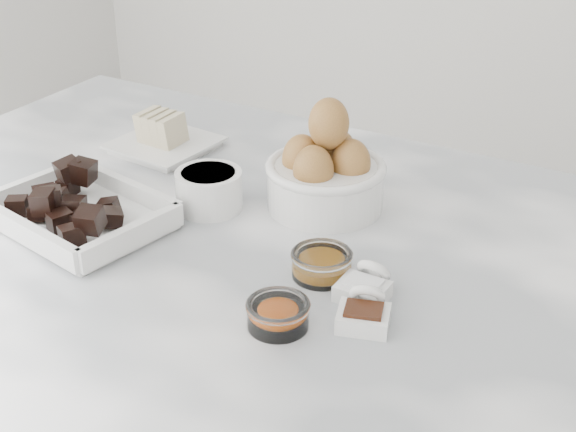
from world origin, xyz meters
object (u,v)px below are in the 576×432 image
(sugar_ramekin, at_px, (209,188))
(honey_bowl, at_px, (322,263))
(zest_bowl, at_px, (278,313))
(butter_plate, at_px, (163,138))
(egg_bowl, at_px, (326,173))
(vanilla_spoon, at_px, (364,312))
(chocolate_dish, at_px, (79,208))
(salt_spoon, at_px, (365,286))

(sugar_ramekin, bearing_deg, honey_bowl, -19.58)
(sugar_ramekin, relative_size, zest_bowl, 1.29)
(butter_plate, height_order, egg_bowl, egg_bowl)
(vanilla_spoon, bearing_deg, egg_bowl, 126.46)
(chocolate_dish, distance_m, vanilla_spoon, 0.39)
(vanilla_spoon, bearing_deg, sugar_ramekin, 155.25)
(honey_bowl, bearing_deg, zest_bowl, -86.60)
(honey_bowl, height_order, vanilla_spoon, vanilla_spoon)
(chocolate_dish, height_order, butter_plate, same)
(zest_bowl, bearing_deg, vanilla_spoon, 33.31)
(honey_bowl, distance_m, zest_bowl, 0.10)
(salt_spoon, bearing_deg, vanilla_spoon, -66.08)
(zest_bowl, bearing_deg, salt_spoon, 60.06)
(sugar_ramekin, height_order, zest_bowl, sugar_ramekin)
(zest_bowl, distance_m, vanilla_spoon, 0.09)
(zest_bowl, xyz_separation_m, salt_spoon, (0.05, 0.09, -0.00))
(sugar_ramekin, xyz_separation_m, egg_bowl, (0.13, 0.08, 0.02))
(zest_bowl, height_order, salt_spoon, salt_spoon)
(honey_bowl, relative_size, vanilla_spoon, 0.94)
(egg_bowl, distance_m, vanilla_spoon, 0.26)
(butter_plate, bearing_deg, zest_bowl, -38.36)
(butter_plate, xyz_separation_m, sugar_ramekin, (0.17, -0.12, 0.01))
(egg_bowl, xyz_separation_m, vanilla_spoon, (0.15, -0.21, -0.03))
(sugar_ramekin, xyz_separation_m, honey_bowl, (0.20, -0.07, -0.01))
(chocolate_dish, xyz_separation_m, honey_bowl, (0.31, 0.05, -0.01))
(sugar_ramekin, distance_m, vanilla_spoon, 0.31)
(egg_bowl, xyz_separation_m, salt_spoon, (0.13, -0.16, -0.03))
(egg_bowl, relative_size, salt_spoon, 2.44)
(salt_spoon, bearing_deg, egg_bowl, 129.34)
(butter_plate, height_order, zest_bowl, butter_plate)
(sugar_ramekin, bearing_deg, zest_bowl, -40.51)
(zest_bowl, bearing_deg, egg_bowl, 107.47)
(salt_spoon, bearing_deg, zest_bowl, -119.94)
(zest_bowl, distance_m, salt_spoon, 0.11)
(zest_bowl, height_order, vanilla_spoon, vanilla_spoon)
(butter_plate, relative_size, sugar_ramekin, 1.72)
(chocolate_dish, xyz_separation_m, egg_bowl, (0.24, 0.19, 0.02))
(butter_plate, relative_size, egg_bowl, 0.95)
(chocolate_dish, relative_size, butter_plate, 1.62)
(sugar_ramekin, height_order, salt_spoon, sugar_ramekin)
(egg_bowl, distance_m, salt_spoon, 0.21)
(butter_plate, xyz_separation_m, egg_bowl, (0.29, -0.04, 0.03))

